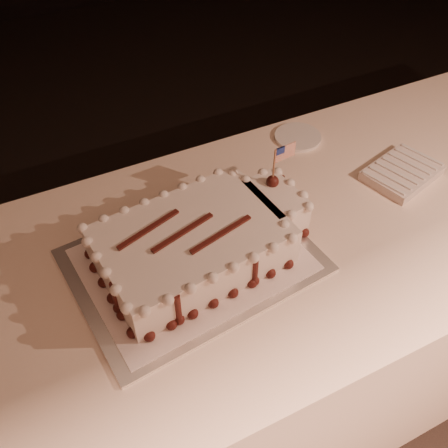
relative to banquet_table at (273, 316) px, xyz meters
name	(u,v)px	position (x,y,z in m)	size (l,w,h in m)	color
banquet_table	(273,316)	(0.00, 0.00, 0.00)	(2.40, 0.80, 0.75)	#FFE0C5
cake_board	(193,261)	(-0.24, 0.01, 0.38)	(0.53, 0.40, 0.01)	white
doily	(193,259)	(-0.24, 0.01, 0.38)	(0.48, 0.36, 0.00)	white
sheet_cake	(203,240)	(-0.21, 0.01, 0.43)	(0.51, 0.32, 0.20)	white
napkin_stack	(402,173)	(0.39, 0.03, 0.39)	(0.23, 0.19, 0.03)	beige
side_plate	(298,137)	(0.23, 0.30, 0.38)	(0.14, 0.14, 0.01)	white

